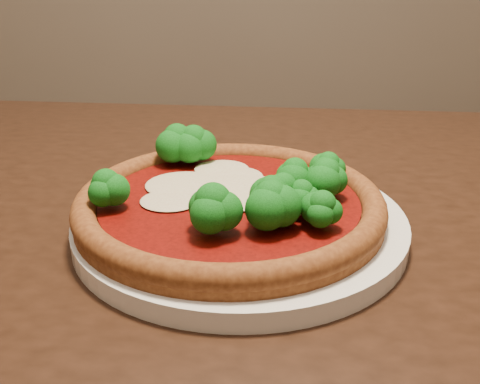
{
  "coord_description": "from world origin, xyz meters",
  "views": [
    {
      "loc": [
        -0.15,
        -0.63,
        0.99
      ],
      "look_at": [
        -0.14,
        -0.18,
        0.79
      ],
      "focal_mm": 40.0,
      "sensor_mm": 36.0,
      "label": 1
    }
  ],
  "objects": [
    {
      "name": "dining_table",
      "position": [
        -0.09,
        -0.15,
        0.66
      ],
      "size": [
        1.41,
        1.01,
        0.75
      ],
      "rotation": [
        0.0,
        0.0,
        -0.12
      ],
      "color": "black",
      "rests_on": "floor"
    },
    {
      "name": "plate",
      "position": [
        -0.14,
        -0.18,
        0.76
      ],
      "size": [
        0.31,
        0.31,
        0.02
      ],
      "primitive_type": "cylinder",
      "color": "silver",
      "rests_on": "dining_table"
    },
    {
      "name": "pizza",
      "position": [
        -0.14,
        -0.18,
        0.79
      ],
      "size": [
        0.29,
        0.29,
        0.06
      ],
      "rotation": [
        0.0,
        0.0,
        0.07
      ],
      "color": "brown",
      "rests_on": "plate"
    }
  ]
}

